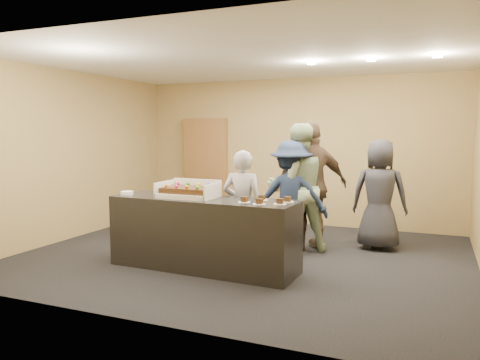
{
  "coord_description": "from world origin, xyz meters",
  "views": [
    {
      "loc": [
        2.42,
        -5.95,
        1.74
      ],
      "look_at": [
        -0.06,
        0.0,
        1.06
      ],
      "focal_mm": 35.0,
      "sensor_mm": 36.0,
      "label": 1
    }
  ],
  "objects": [
    {
      "name": "person_sage_man",
      "position": [
        0.61,
        0.55,
        0.92
      ],
      "size": [
        1.13,
        1.06,
        1.85
      ],
      "primitive_type": "imported",
      "rotation": [
        0.0,
        0.0,
        3.69
      ],
      "color": "#97AD81",
      "rests_on": "floor"
    },
    {
      "name": "person_brown_extra",
      "position": [
        0.77,
        0.71,
        0.95
      ],
      "size": [
        1.16,
        1.04,
        1.89
      ],
      "primitive_type": "imported",
      "rotation": [
        0.0,
        0.0,
        3.79
      ],
      "color": "#4F3D2C",
      "rests_on": "floor"
    },
    {
      "name": "serving_counter",
      "position": [
        -0.24,
        -0.78,
        0.45
      ],
      "size": [
        2.43,
        0.79,
        0.9
      ],
      "primitive_type": "cube",
      "rotation": [
        0.0,
        0.0,
        -0.04
      ],
      "color": "black",
      "rests_on": "floor"
    },
    {
      "name": "room",
      "position": [
        0.0,
        0.0,
        1.35
      ],
      "size": [
        6.04,
        6.0,
        2.7
      ],
      "color": "black",
      "rests_on": "ground"
    },
    {
      "name": "person_server_grey",
      "position": [
        0.11,
        -0.33,
        0.75
      ],
      "size": [
        0.57,
        0.4,
        1.49
      ],
      "primitive_type": "imported",
      "rotation": [
        0.0,
        0.0,
        3.23
      ],
      "color": "#9FA0A5",
      "rests_on": "floor"
    },
    {
      "name": "slice_b",
      "position": [
        0.5,
        -0.68,
        0.92
      ],
      "size": [
        0.15,
        0.15,
        0.07
      ],
      "color": "white",
      "rests_on": "serving_counter"
    },
    {
      "name": "slice_e",
      "position": [
        0.8,
        -0.88,
        0.92
      ],
      "size": [
        0.15,
        0.15,
        0.07
      ],
      "color": "white",
      "rests_on": "serving_counter"
    },
    {
      "name": "sheet_cake",
      "position": [
        -0.45,
        -0.78,
        1.0
      ],
      "size": [
        0.61,
        0.42,
        0.12
      ],
      "color": "#311C0B",
      "rests_on": "cake_box"
    },
    {
      "name": "person_dark_suit",
      "position": [
        1.7,
        1.1,
        0.81
      ],
      "size": [
        0.8,
        0.53,
        1.63
      ],
      "primitive_type": "imported",
      "rotation": [
        0.0,
        0.0,
        3.16
      ],
      "color": "#2A2A30",
      "rests_on": "floor"
    },
    {
      "name": "slice_d",
      "position": [
        0.83,
        -0.68,
        0.92
      ],
      "size": [
        0.15,
        0.15,
        0.07
      ],
      "color": "white",
      "rests_on": "serving_counter"
    },
    {
      "name": "cake_box",
      "position": [
        -0.45,
        -0.75,
        0.95
      ],
      "size": [
        0.72,
        0.5,
        0.21
      ],
      "color": "white",
      "rests_on": "serving_counter"
    },
    {
      "name": "storage_cabinet",
      "position": [
        -1.82,
        2.41,
        0.99
      ],
      "size": [
        0.9,
        0.15,
        1.99
      ],
      "primitive_type": "cube",
      "color": "brown",
      "rests_on": "floor"
    },
    {
      "name": "plate_stack",
      "position": [
        -1.34,
        -0.85,
        0.92
      ],
      "size": [
        0.17,
        0.17,
        0.04
      ],
      "primitive_type": "cylinder",
      "color": "white",
      "rests_on": "serving_counter"
    },
    {
      "name": "person_navy_man",
      "position": [
        0.56,
        0.4,
        0.8
      ],
      "size": [
        1.15,
        0.81,
        1.61
      ],
      "primitive_type": "imported",
      "rotation": [
        0.0,
        0.0,
        3.37
      ],
      "color": "#1B2740",
      "rests_on": "floor"
    },
    {
      "name": "ceiling_spotlights",
      "position": [
        1.6,
        0.5,
        2.67
      ],
      "size": [
        1.72,
        0.12,
        0.03
      ],
      "color": "#FFEAC6",
      "rests_on": "ceiling"
    },
    {
      "name": "slice_c",
      "position": [
        0.58,
        -0.97,
        0.92
      ],
      "size": [
        0.15,
        0.15,
        0.07
      ],
      "color": "white",
      "rests_on": "serving_counter"
    },
    {
      "name": "slice_a",
      "position": [
        0.37,
        -0.9,
        0.92
      ],
      "size": [
        0.15,
        0.15,
        0.07
      ],
      "color": "white",
      "rests_on": "serving_counter"
    }
  ]
}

